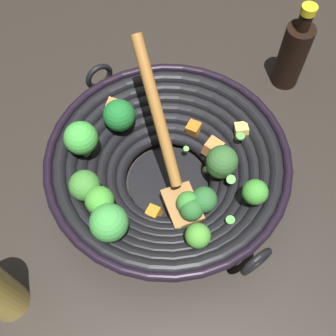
{
  "coord_description": "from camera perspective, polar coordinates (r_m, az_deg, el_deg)",
  "views": [
    {
      "loc": [
        -0.31,
        -0.11,
        0.65
      ],
      "look_at": [
        0.01,
        0.0,
        0.03
      ],
      "focal_mm": 43.88,
      "sensor_mm": 36.0,
      "label": 1
    }
  ],
  "objects": [
    {
      "name": "ground_plane",
      "position": [
        0.73,
        -0.02,
        -2.22
      ],
      "size": [
        4.0,
        4.0,
        0.0
      ],
      "primitive_type": "plane",
      "color": "#28231E"
    },
    {
      "name": "soy_sauce_bottle",
      "position": [
        0.84,
        16.96,
        14.95
      ],
      "size": [
        0.05,
        0.05,
        0.18
      ],
      "color": "black",
      "rests_on": "ground"
    },
    {
      "name": "wok",
      "position": [
        0.67,
        -0.16,
        0.15
      ],
      "size": [
        0.39,
        0.39,
        0.24
      ],
      "color": "black",
      "rests_on": "ground"
    }
  ]
}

